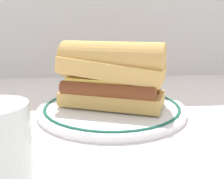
# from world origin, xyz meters

# --- Properties ---
(ground_plane) EXTENTS (1.50, 1.50, 0.00)m
(ground_plane) POSITION_xyz_m (0.00, 0.00, 0.00)
(ground_plane) COLOR silver
(plate) EXTENTS (0.28, 0.28, 0.01)m
(plate) POSITION_xyz_m (-0.01, 0.04, 0.01)
(plate) COLOR white
(plate) RESTS_ON ground_plane
(sausage_sandwich) EXTENTS (0.21, 0.15, 0.12)m
(sausage_sandwich) POSITION_xyz_m (-0.01, 0.04, 0.08)
(sausage_sandwich) COLOR tan
(sausage_sandwich) RESTS_ON plate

